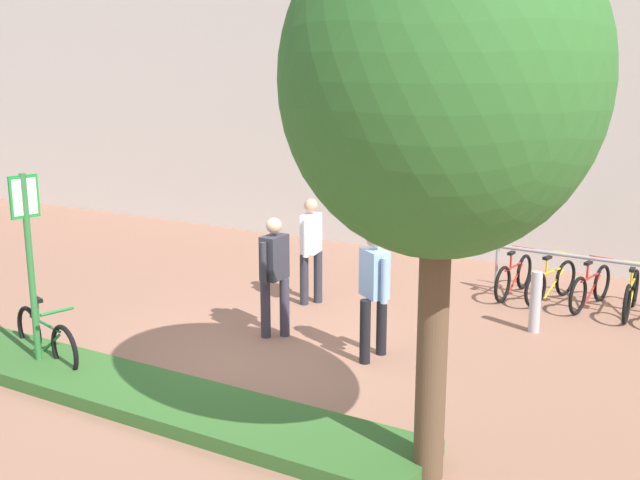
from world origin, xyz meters
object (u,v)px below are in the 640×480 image
(tree_sidewalk, at_px, (442,82))
(person_suited_navy, at_px, (275,270))
(parking_sign_post, at_px, (29,245))
(bollard_steel, at_px, (535,302))
(bike_at_sign, at_px, (46,339))
(person_shirt_white, at_px, (374,287))
(bike_rack_cluster, at_px, (611,290))
(person_shirt_blue, at_px, (311,244))

(tree_sidewalk, bearing_deg, person_suited_navy, 143.53)
(parking_sign_post, distance_m, bollard_steel, 6.88)
(bollard_steel, xyz_separation_m, person_suited_navy, (-3.14, -2.01, 0.53))
(bike_at_sign, relative_size, bollard_steel, 1.81)
(tree_sidewalk, bearing_deg, person_shirt_white, 125.91)
(parking_sign_post, distance_m, person_shirt_white, 4.30)
(bike_rack_cluster, bearing_deg, person_shirt_white, -123.18)
(parking_sign_post, height_order, person_shirt_white, parking_sign_post)
(parking_sign_post, xyz_separation_m, bollard_steel, (5.04, 4.53, -1.19))
(bike_at_sign, xyz_separation_m, bollard_steel, (5.12, 4.33, 0.10))
(person_shirt_white, bearing_deg, person_suited_navy, 177.84)
(person_shirt_white, relative_size, person_suited_navy, 1.00)
(bollard_steel, relative_size, person_shirt_white, 0.52)
(bike_at_sign, bearing_deg, tree_sidewalk, -1.13)
(bike_at_sign, xyz_separation_m, bike_rack_cluster, (5.91, 5.87, -0.00))
(bike_at_sign, xyz_separation_m, person_shirt_white, (3.54, 2.26, 0.63))
(parking_sign_post, xyz_separation_m, person_shirt_white, (3.46, 2.46, -0.65))
(person_suited_navy, height_order, person_shirt_blue, same)
(parking_sign_post, bearing_deg, bike_at_sign, 111.58)
(tree_sidewalk, distance_m, parking_sign_post, 5.54)
(tree_sidewalk, height_order, person_shirt_blue, tree_sidewalk)
(tree_sidewalk, distance_m, person_suited_navy, 4.86)
(parking_sign_post, xyz_separation_m, person_shirt_blue, (1.57, 4.09, -0.65))
(tree_sidewalk, distance_m, bike_rack_cluster, 6.85)
(person_shirt_white, bearing_deg, tree_sidewalk, -54.09)
(bike_at_sign, height_order, bollard_steel, bollard_steel)
(bike_rack_cluster, bearing_deg, bike_at_sign, -135.16)
(person_shirt_blue, bearing_deg, parking_sign_post, -110.96)
(bike_at_sign, distance_m, person_shirt_white, 4.25)
(person_shirt_white, relative_size, person_shirt_blue, 1.00)
(parking_sign_post, bearing_deg, person_shirt_blue, 69.04)
(person_suited_navy, distance_m, person_shirt_blue, 1.60)
(parking_sign_post, distance_m, person_suited_navy, 3.22)
(bike_rack_cluster, xyz_separation_m, bollard_steel, (-0.79, -1.54, 0.10))
(bollard_steel, distance_m, person_shirt_blue, 3.54)
(bollard_steel, bearing_deg, parking_sign_post, -138.01)
(bollard_steel, bearing_deg, person_shirt_white, -127.25)
(parking_sign_post, distance_m, bike_rack_cluster, 8.52)
(tree_sidewalk, distance_m, bike_at_sign, 6.19)
(parking_sign_post, xyz_separation_m, bike_at_sign, (-0.08, 0.20, -1.29))
(bike_rack_cluster, relative_size, person_shirt_blue, 2.18)
(person_shirt_white, xyz_separation_m, person_shirt_blue, (-1.90, 1.63, 0.00))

